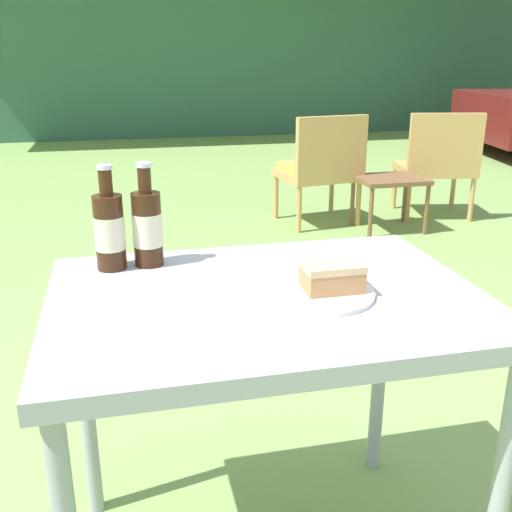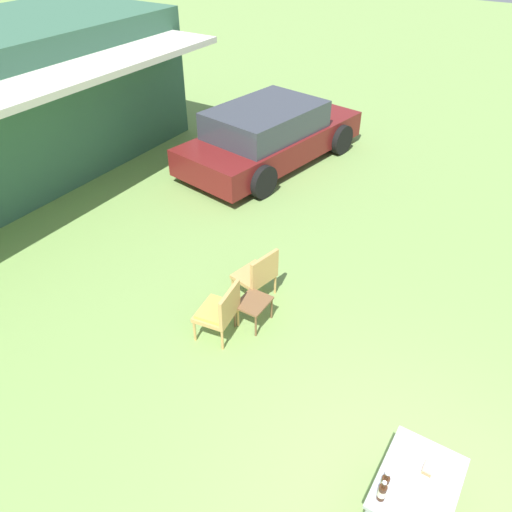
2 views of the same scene
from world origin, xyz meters
The scene contains 9 objects.
cabin_building centered at (1.78, 9.60, 1.44)m, with size 9.65×4.78×2.86m.
wicker_chair_cushioned centered at (1.14, 2.95, 0.44)m, with size 0.60×0.54×0.80m.
wicker_chair_plain centered at (2.06, 2.93, 0.44)m, with size 0.62×0.56×0.80m.
garden_side_table centered at (1.57, 2.70, 0.33)m, with size 0.47×0.39×0.38m.
patio_table centered at (0.00, 0.00, 0.66)m, with size 0.91×0.66×0.74m.
cake_on_plate centered at (0.12, -0.03, 0.76)m, with size 0.24×0.24×0.07m.
cola_bottle_near centered at (-0.23, 0.24, 0.83)m, with size 0.07×0.07×0.25m.
cola_bottle_far centered at (-0.32, 0.23, 0.83)m, with size 0.07×0.07×0.25m.
fork centered at (0.07, -0.04, 0.74)m, with size 0.17×0.02×0.01m.
Camera 1 is at (-0.29, -1.14, 1.23)m, focal length 42.00 mm.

